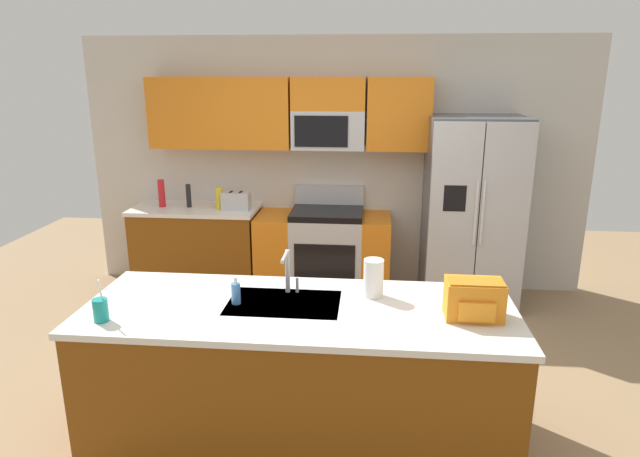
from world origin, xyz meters
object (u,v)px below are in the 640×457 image
object	(u,v)px
bottle_yellow	(219,198)
sink_faucet	(288,269)
range_oven	(323,253)
drink_cup_teal	(101,310)
soap_dispenser	(236,293)
toaster	(236,201)
bottle_red	(162,193)
backpack	(474,299)
pepper_mill	(189,196)
paper_towel_roll	(373,278)
refrigerator	(471,213)

from	to	relation	value
bottle_yellow	sink_faucet	size ratio (longest dim) A/B	0.80
range_oven	drink_cup_teal	bearing A→B (deg)	-110.68
soap_dispenser	drink_cup_teal	bearing A→B (deg)	-155.79
toaster	bottle_red	bearing A→B (deg)	177.40
toaster	backpack	size ratio (longest dim) A/B	0.88
pepper_mill	drink_cup_teal	bearing A→B (deg)	-81.89
toaster	sink_faucet	xyz separation A→B (m)	(0.86, -2.14, 0.08)
bottle_red	paper_towel_roll	size ratio (longest dim) A/B	1.18
pepper_mill	paper_towel_roll	size ratio (longest dim) A/B	0.99
toaster	paper_towel_roll	world-z (taller)	paper_towel_roll
refrigerator	sink_faucet	distance (m)	2.59
paper_towel_roll	range_oven	bearing A→B (deg)	103.09
drink_cup_teal	refrigerator	bearing A→B (deg)	46.60
range_oven	toaster	xyz separation A→B (m)	(-0.88, -0.05, 0.55)
pepper_mill	sink_faucet	xyz separation A→B (m)	(1.37, -2.19, 0.05)
sink_faucet	soap_dispenser	xyz separation A→B (m)	(-0.29, -0.18, -0.10)
paper_towel_roll	backpack	size ratio (longest dim) A/B	0.75
range_oven	refrigerator	size ratio (longest dim) A/B	0.74
paper_towel_roll	backpack	xyz separation A→B (m)	(0.57, -0.26, -0.00)
bottle_red	drink_cup_teal	bearing A→B (deg)	-76.05
bottle_yellow	bottle_red	bearing A→B (deg)	176.01
pepper_mill	soap_dispenser	distance (m)	2.60
pepper_mill	bottle_yellow	size ratio (longest dim) A/B	1.05
refrigerator	drink_cup_teal	world-z (taller)	refrigerator
bottle_red	drink_cup_teal	xyz separation A→B (m)	(0.66, -2.67, -0.07)
toaster	soap_dispenser	size ratio (longest dim) A/B	1.65
toaster	soap_dispenser	xyz separation A→B (m)	(0.57, -2.32, -0.02)
range_oven	drink_cup_teal	world-z (taller)	drink_cup_teal
pepper_mill	backpack	bearing A→B (deg)	-44.61
sink_faucet	backpack	size ratio (longest dim) A/B	0.88
refrigerator	pepper_mill	xyz separation A→B (m)	(-2.85, 0.07, 0.09)
refrigerator	bottle_yellow	xyz separation A→B (m)	(-2.51, 0.01, 0.09)
sink_faucet	backpack	world-z (taller)	sink_faucet
range_oven	refrigerator	distance (m)	1.54
bottle_yellow	range_oven	bearing A→B (deg)	3.23
toaster	pepper_mill	distance (m)	0.51
toaster	drink_cup_teal	bearing A→B (deg)	-92.80
bottle_yellow	paper_towel_roll	distance (m)	2.63
paper_towel_roll	toaster	bearing A→B (deg)	123.20
pepper_mill	paper_towel_roll	distance (m)	2.89
sink_faucet	backpack	distance (m)	1.13
bottle_yellow	paper_towel_roll	xyz separation A→B (m)	(1.56, -2.12, 0.01)
pepper_mill	bottle_yellow	bearing A→B (deg)	-9.62
bottle_yellow	backpack	world-z (taller)	backpack
pepper_mill	backpack	world-z (taller)	pepper_mill
paper_towel_roll	backpack	world-z (taller)	paper_towel_roll
range_oven	toaster	distance (m)	1.04
paper_towel_roll	soap_dispenser	bearing A→B (deg)	-166.86
drink_cup_teal	sink_faucet	bearing A→B (deg)	26.62
soap_dispenser	paper_towel_roll	distance (m)	0.85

